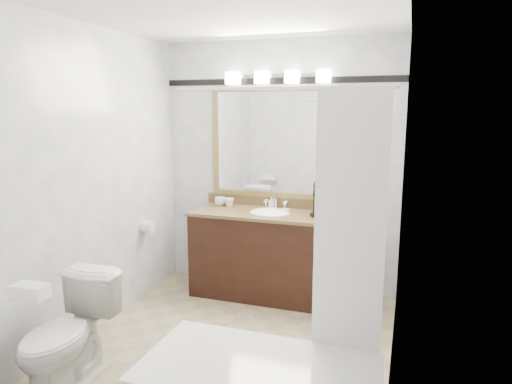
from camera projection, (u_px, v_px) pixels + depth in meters
room at (230, 189)px, 3.37m from camera, size 2.42×2.62×2.52m
vanity at (270, 253)px, 4.47m from camera, size 1.53×0.58×0.97m
mirror at (278, 143)px, 4.52m from camera, size 1.40×0.04×1.10m
vanity_light_bar at (277, 77)px, 4.36m from camera, size 1.02×0.14×0.12m
accent_stripe at (279, 81)px, 4.43m from camera, size 2.40×0.01×0.06m
tp_roll at (148, 227)px, 4.45m from camera, size 0.11×0.12×0.12m
toilet at (67, 335)px, 2.99m from camera, size 0.42×0.73×0.74m
tissue_box at (30, 291)px, 2.68m from camera, size 0.22×0.13×0.09m
coffee_maker at (321, 196)px, 4.25m from camera, size 0.18×0.23×0.35m
cup_left at (220, 201)px, 4.70m from camera, size 0.13×0.13×0.09m
cup_right at (229, 202)px, 4.65m from camera, size 0.10×0.10×0.09m
soap_bottle_a at (271, 203)px, 4.55m from camera, size 0.06×0.07×0.12m
soap_bar at (286, 210)px, 4.46m from camera, size 0.08×0.05×0.02m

